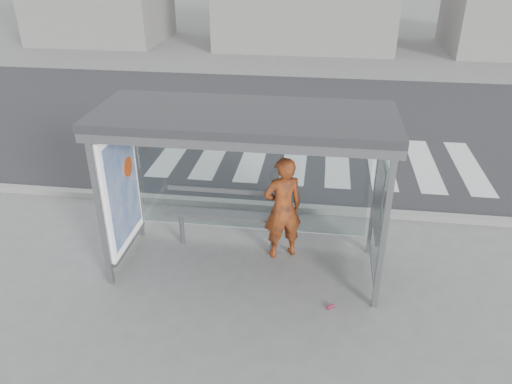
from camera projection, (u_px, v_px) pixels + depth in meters
ground at (246, 266)px, 8.12m from camera, size 80.00×80.00×0.00m
road at (284, 122)px, 14.26m from camera, size 30.00×10.00×0.01m
curb at (261, 205)px, 9.80m from camera, size 30.00×0.18×0.12m
crosswalk at (316, 159)px, 11.94m from camera, size 7.55×3.00×0.00m
bus_shelter at (220, 151)px, 7.30m from camera, size 4.25×1.65×2.62m
person at (283, 208)px, 8.01m from camera, size 0.77×0.65×1.78m
bench at (226, 215)px, 8.38m from camera, size 2.03×0.26×1.05m
soda_can at (330, 307)px, 7.20m from camera, size 0.12×0.12×0.06m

